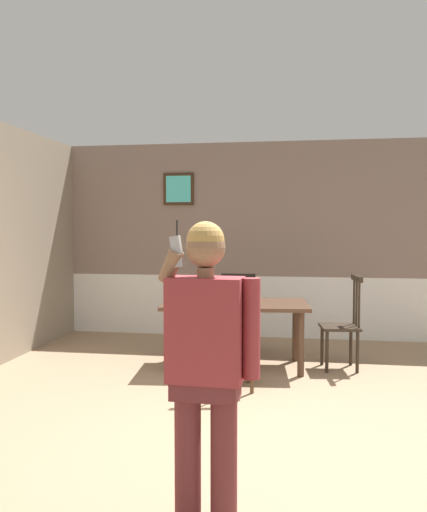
{
  "coord_description": "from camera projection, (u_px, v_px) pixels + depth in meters",
  "views": [
    {
      "loc": [
        0.4,
        -3.89,
        1.56
      ],
      "look_at": [
        -0.18,
        -0.25,
        1.36
      ],
      "focal_mm": 37.54,
      "sensor_mm": 36.0,
      "label": 1
    }
  ],
  "objects": [
    {
      "name": "ground_plane",
      "position": [
        242.0,
        436.0,
        3.99
      ],
      "size": [
        8.09,
        8.09,
        0.0
      ],
      "primitive_type": "plane",
      "color": "#9E7F60"
    },
    {
      "name": "person_figure",
      "position": [
        207.0,
        355.0,
        2.76
      ],
      "size": [
        0.55,
        0.23,
        1.6
      ],
      "rotation": [
        0.0,
        0.0,
        3.1
      ],
      "color": "brown",
      "rests_on": "ground_plane"
    },
    {
      "name": "room_back_partition",
      "position": [
        270.0,
        244.0,
        7.54
      ],
      "size": [
        5.94,
        0.17,
        2.74
      ],
      "color": "gray",
      "rests_on": "ground_plane"
    },
    {
      "name": "chair_at_table_head",
      "position": [
        233.0,
        340.0,
        5.11
      ],
      "size": [
        0.49,
        0.49,
        0.99
      ],
      "rotation": [
        0.0,
        0.0,
        0.18
      ],
      "color": "#513823",
      "rests_on": "ground_plane"
    },
    {
      "name": "chair_by_doorway",
      "position": [
        343.0,
        325.0,
        5.85
      ],
      "size": [
        0.45,
        0.45,
        1.03
      ],
      "rotation": [
        0.0,
        0.0,
        1.69
      ],
      "color": "#2D2319",
      "rests_on": "ground_plane"
    },
    {
      "name": "chair_near_window",
      "position": [
        237.0,
        313.0,
        6.74
      ],
      "size": [
        0.45,
        0.45,
        0.96
      ],
      "rotation": [
        0.0,
        0.0,
        3.15
      ],
      "color": "black",
      "rests_on": "ground_plane"
    },
    {
      "name": "dining_table",
      "position": [
        235.0,
        311.0,
        5.92
      ],
      "size": [
        1.66,
        1.0,
        0.72
      ],
      "rotation": [
        0.0,
        0.0,
        0.09
      ],
      "color": "#4C3323",
      "rests_on": "ground_plane"
    }
  ]
}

